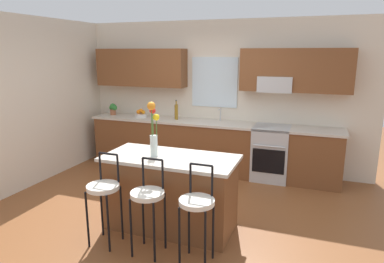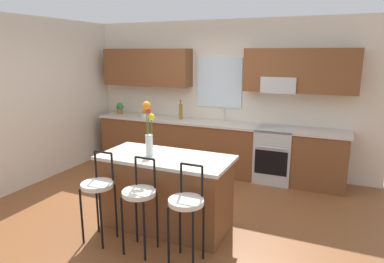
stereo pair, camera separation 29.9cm
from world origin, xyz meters
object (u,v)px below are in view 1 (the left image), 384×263
potted_plant_small (113,108)px  fruit_bowl_oranges (141,114)px  flower_vase (153,130)px  bottle_olive_oil (176,112)px  bar_stool_middle (148,198)px  bar_stool_far (197,206)px  kitchen_island (171,192)px  oven_range (271,153)px  bar_stool_near (104,191)px

potted_plant_small → fruit_bowl_oranges: bearing=0.5°
flower_vase → bottle_olive_oil: bearing=106.1°
bar_stool_middle → flower_vase: size_ratio=1.57×
bar_stool_far → flower_vase: 1.09m
kitchen_island → flower_vase: flower_vase is taller
fruit_bowl_oranges → bar_stool_far: bearing=-52.5°
bar_stool_middle → oven_range: bearing=71.1°
potted_plant_small → bar_stool_near: bearing=-59.3°
bar_stool_far → bottle_olive_oil: (-1.37, 2.75, 0.43)m
bar_stool_near → potted_plant_small: size_ratio=4.58×
kitchen_island → bar_stool_middle: size_ratio=1.54×
oven_range → flower_vase: size_ratio=1.39×
kitchen_island → potted_plant_small: (-2.18, 2.15, 0.59)m
kitchen_island → bar_stool_far: bearing=-47.2°
bar_stool_near → potted_plant_small: (-1.63, 2.75, 0.41)m
kitchen_island → potted_plant_small: potted_plant_small is taller
kitchen_island → bar_stool_middle: bar_stool_middle is taller
bar_stool_middle → potted_plant_small: potted_plant_small is taller
bar_stool_near → bar_stool_middle: bearing=0.0°
bar_stool_middle → flower_vase: 0.83m
potted_plant_small → bottle_olive_oil: bearing=0.1°
oven_range → bar_stool_middle: bar_stool_middle is taller
bar_stool_middle → bottle_olive_oil: size_ratio=2.90×
kitchen_island → fruit_bowl_oranges: fruit_bowl_oranges is taller
oven_range → flower_vase: flower_vase is taller
fruit_bowl_oranges → bottle_olive_oil: 0.75m
fruit_bowl_oranges → kitchen_island: bearing=-54.1°
kitchen_island → potted_plant_small: 3.12m
oven_range → flower_vase: bearing=-116.9°
bar_stool_near → bar_stool_far: size_ratio=1.00×
bar_stool_middle → potted_plant_small: size_ratio=4.58×
oven_range → bar_stool_near: bearing=-118.5°
oven_range → bottle_olive_oil: 1.86m
kitchen_island → flower_vase: (-0.18, -0.06, 0.79)m
kitchen_island → bar_stool_far: size_ratio=1.54×
potted_plant_small → flower_vase: bearing=-48.0°
bar_stool_middle → flower_vase: bearing=108.8°
flower_vase → fruit_bowl_oranges: size_ratio=2.77×
bar_stool_far → bottle_olive_oil: size_ratio=2.90×
bar_stool_middle → bar_stool_far: (0.55, 0.00, 0.00)m
bar_stool_middle → bottle_olive_oil: bottle_olive_oil is taller
oven_range → kitchen_island: bearing=-113.6°
fruit_bowl_oranges → bottle_olive_oil: bearing=-0.3°
potted_plant_small → kitchen_island: bearing=-44.7°
bar_stool_near → fruit_bowl_oranges: fruit_bowl_oranges is taller
kitchen_island → bottle_olive_oil: bottle_olive_oil is taller
kitchen_island → bar_stool_middle: (-0.00, -0.59, 0.17)m
bar_stool_far → flower_vase: flower_vase is taller
bar_stool_middle → bar_stool_far: 0.55m
bar_stool_far → fruit_bowl_oranges: size_ratio=4.34×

